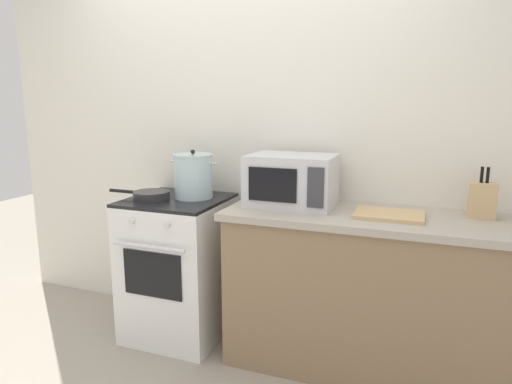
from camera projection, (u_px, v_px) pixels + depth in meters
back_wall at (292, 145)px, 2.91m from camera, size 4.40×0.10×2.50m
lower_cabinet_right at (375, 297)px, 2.54m from camera, size 1.64×0.56×0.88m
countertop_right at (379, 218)px, 2.45m from camera, size 1.70×0.60×0.04m
stove at (179, 267)px, 2.95m from camera, size 0.60×0.64×0.92m
stock_pot at (193, 176)px, 2.86m from camera, size 0.33×0.25×0.31m
frying_pan at (150, 195)px, 2.84m from camera, size 0.43×0.23×0.05m
microwave at (292, 180)px, 2.65m from camera, size 0.50×0.37×0.30m
cutting_board at (389, 215)px, 2.41m from camera, size 0.36×0.26×0.02m
knife_block at (482, 200)px, 2.36m from camera, size 0.13×0.10×0.27m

